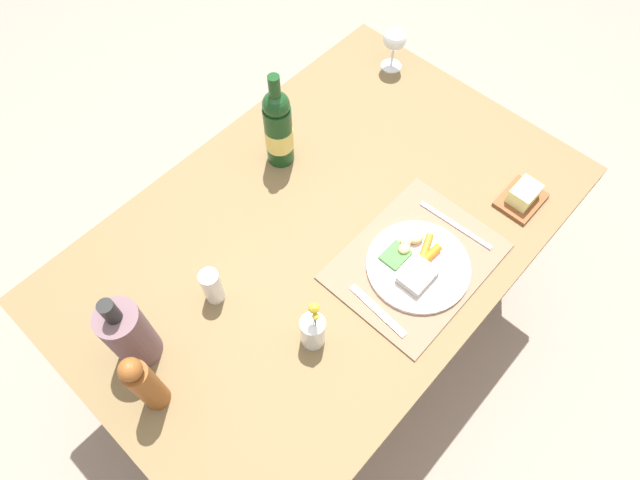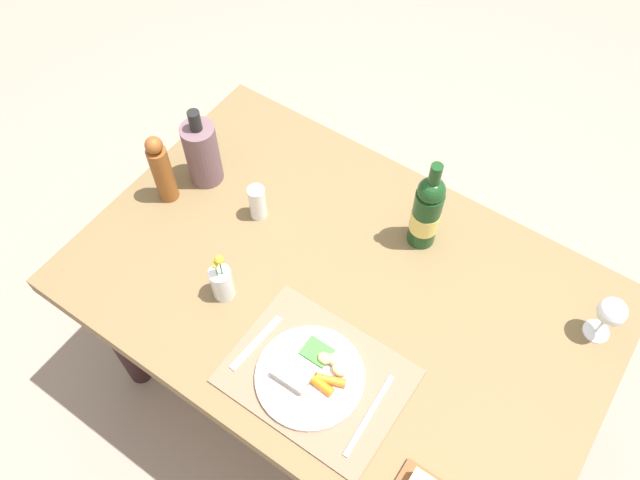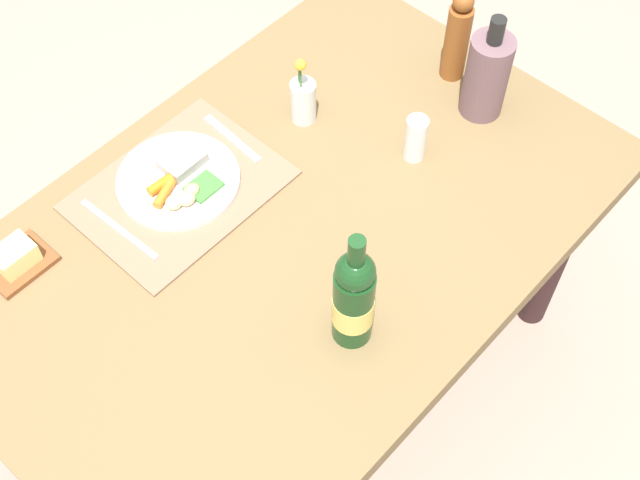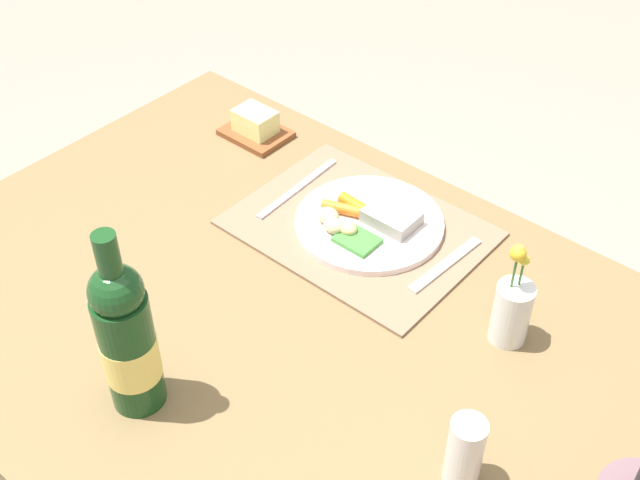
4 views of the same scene
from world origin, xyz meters
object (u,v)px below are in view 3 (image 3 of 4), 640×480
wine_bottle (354,298)px  cooler_bottle (487,75)px  dinner_plate (179,180)px  pepper_mill (457,37)px  knife (119,229)px  fork (232,139)px  salt_shaker (416,138)px  flower_vase (303,99)px  butter_dish (16,259)px  dining_table (291,252)px

wine_bottle → cooler_bottle: wine_bottle is taller
dinner_plate → pepper_mill: (-0.65, 0.22, 0.10)m
pepper_mill → knife: bearing=-15.3°
fork → salt_shaker: (-0.24, 0.32, 0.05)m
dinner_plate → salt_shaker: bearing=141.7°
dinner_plate → flower_vase: (-0.32, 0.06, 0.04)m
flower_vase → salt_shaker: bearing=107.8°
pepper_mill → flower_vase: size_ratio=1.29×
dinner_plate → butter_dish: bearing=-13.3°
salt_shaker → dinner_plate: bearing=-38.3°
butter_dish → cooler_bottle: (-0.96, 0.42, 0.08)m
dining_table → flower_vase: (-0.24, -0.19, 0.15)m
knife → flower_vase: 0.49m
cooler_bottle → pepper_mill: 0.12m
dinner_plate → knife: 0.17m
dinner_plate → salt_shaker: size_ratio=2.35×
dining_table → salt_shaker: 0.36m
fork → butter_dish: bearing=-4.6°
pepper_mill → flower_vase: bearing=-25.6°
cooler_bottle → pepper_mill: (-0.04, -0.12, 0.01)m
pepper_mill → cooler_bottle: bearing=68.8°
fork → wine_bottle: (0.18, 0.51, 0.12)m
wine_bottle → pepper_mill: 0.73m
dining_table → butter_dish: 0.56m
salt_shaker → flower_vase: bearing=-72.2°
butter_dish → flower_vase: flower_vase is taller
fork → cooler_bottle: cooler_bottle is taller
salt_shaker → butter_dish: size_ratio=0.86×
dining_table → cooler_bottle: size_ratio=5.32×
dining_table → salt_shaker: salt_shaker is taller
cooler_bottle → knife: bearing=-23.7°
wine_bottle → pepper_mill: (-0.67, -0.28, -0.01)m
wine_bottle → flower_vase: wine_bottle is taller
dining_table → knife: (0.24, -0.25, 0.10)m
dining_table → salt_shaker: size_ratio=12.49×
salt_shaker → pepper_mill: 0.28m
knife → pepper_mill: size_ratio=0.93×
cooler_bottle → dining_table: bearing=-9.7°
butter_dish → knife: bearing=156.2°
fork → pepper_mill: (-0.49, 0.23, 0.10)m
fork → flower_vase: (-0.16, 0.07, 0.05)m
dining_table → fork: size_ratio=7.89×
fork → dining_table: bearing=75.9°
cooler_bottle → pepper_mill: bearing=-111.2°
dinner_plate → salt_shaker: (-0.40, 0.31, 0.04)m
salt_shaker → pepper_mill: (-0.25, -0.09, 0.06)m
dinner_plate → cooler_bottle: size_ratio=1.00×
dinner_plate → cooler_bottle: bearing=150.9°
dinner_plate → fork: (-0.16, -0.01, -0.01)m
dining_table → cooler_bottle: cooler_bottle is taller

